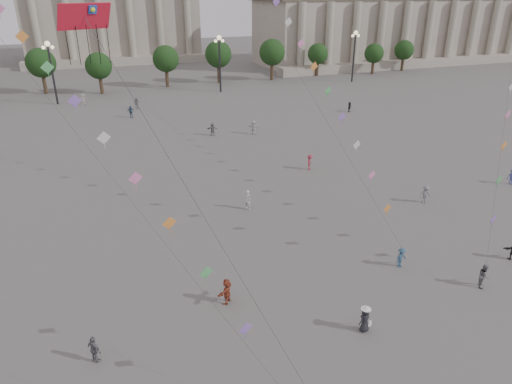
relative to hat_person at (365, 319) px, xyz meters
name	(u,v)px	position (x,y,z in m)	size (l,w,h in m)	color
ground	(326,349)	(-2.84, -0.52, -0.85)	(360.00, 360.00, 0.00)	#595653
hall_east	(402,29)	(72.16, 93.37, 7.57)	(84.00, 26.22, 17.20)	gray
hall_central	(109,6)	(-2.84, 128.70, 13.38)	(48.30, 34.30, 35.50)	gray
tree_row	(135,62)	(-2.84, 77.48, 4.54)	(137.12, 5.12, 8.00)	#36271B
lamp_post_mid_west	(50,61)	(-17.84, 69.48, 6.50)	(2.00, 0.90, 10.65)	#262628
lamp_post_mid_east	(219,53)	(12.16, 69.48, 6.50)	(2.00, 0.90, 10.65)	#262628
lamp_post_far_east	(355,47)	(42.16, 69.48, 6.50)	(2.00, 0.90, 10.65)	#262628
person_crowd_0	(131,112)	(-6.85, 55.24, 0.09)	(1.11, 0.46, 1.89)	navy
person_crowd_4	(84,99)	(-13.48, 67.48, 0.10)	(1.78, 0.57, 1.92)	white
person_crowd_6	(425,194)	(15.22, 13.14, 0.02)	(1.13, 0.65, 1.75)	slate
person_crowd_7	(254,127)	(8.08, 39.98, 0.11)	(1.79, 0.57, 1.93)	silver
person_crowd_8	(310,162)	(9.08, 24.88, 0.01)	(1.12, 0.64, 1.73)	maroon
person_crowd_9	(349,107)	(27.31, 46.30, -0.04)	(1.50, 0.48, 1.62)	black
person_crowd_12	(213,129)	(2.54, 41.42, 0.02)	(1.62, 0.52, 1.74)	slate
person_crowd_13	(248,200)	(-0.84, 17.83, 0.08)	(0.68, 0.45, 1.87)	#BBBBB6
person_crowd_14	(512,177)	(26.63, 13.61, -0.01)	(1.10, 0.63, 1.70)	#394180
person_crowd_16	(136,103)	(-5.22, 61.01, 0.05)	(1.06, 0.44, 1.80)	#5E5E62
tourist_2	(227,291)	(-6.76, 5.42, 0.02)	(1.62, 0.51, 1.74)	#9A3F2A
tourist_3	(94,349)	(-14.93, 3.06, -0.03)	(0.96, 0.40, 1.64)	slate
kite_flyer_1	(401,258)	(6.26, 4.89, -0.09)	(0.99, 0.57, 1.54)	#2D4D66
kite_flyer_2	(484,276)	(9.95, 0.92, -0.01)	(0.83, 0.64, 1.70)	#5E5D61
hat_person	(365,319)	(0.00, 0.00, 0.00)	(0.90, 0.71, 1.69)	black
dragon_kite	(90,39)	(-12.93, 3.03, 15.74)	(4.71, 6.60, 21.02)	red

